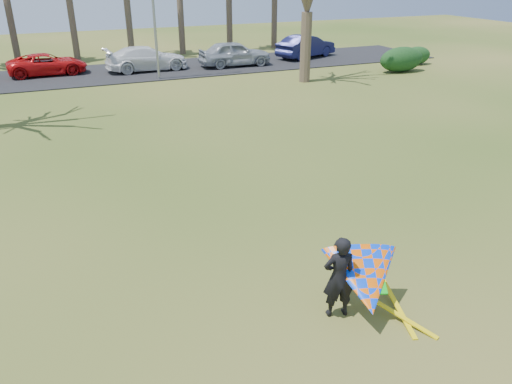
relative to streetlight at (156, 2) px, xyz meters
name	(u,v)px	position (x,y,z in m)	size (l,w,h in m)	color
ground	(289,267)	(-2.16, -22.00, -4.46)	(100.00, 100.00, 0.00)	#21480F
parking_strip	(118,73)	(-2.16, 3.00, -4.43)	(46.00, 7.00, 0.06)	black
streetlight	(156,2)	(0.00, 0.00, 0.00)	(2.28, 0.18, 8.00)	gray
hedge_near	(401,59)	(15.11, -3.81, -3.66)	(3.23, 1.46, 1.61)	#133415
hedge_far	(416,56)	(17.76, -2.11, -3.84)	(2.26, 1.06, 1.25)	#143816
car_2	(47,64)	(-6.36, 3.94, -3.74)	(2.21, 4.79, 1.33)	red
car_3	(147,58)	(-0.25, 2.92, -3.63)	(2.17, 5.34, 1.55)	white
car_4	(235,53)	(5.67, 2.18, -3.56)	(1.99, 4.94, 1.68)	#989EA5
car_5	(306,46)	(11.86, 3.34, -3.58)	(1.74, 4.98, 1.64)	#181A48
kite_flyer	(362,280)	(-1.66, -24.11, -3.61)	(2.13, 2.39, 2.02)	black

